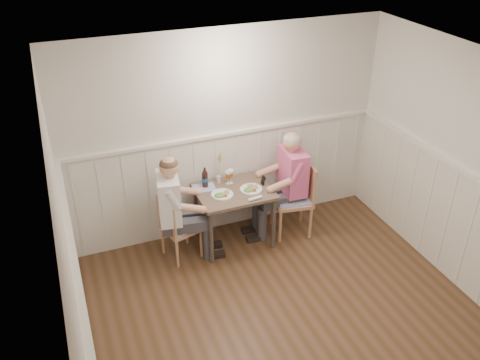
{
  "coord_description": "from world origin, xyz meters",
  "views": [
    {
      "loc": [
        -1.9,
        -3.03,
        3.9
      ],
      "look_at": [
        -0.06,
        1.64,
        1.0
      ],
      "focal_mm": 38.0,
      "sensor_mm": 36.0,
      "label": 1
    }
  ],
  "objects_px": {
    "beer_bottle": "(205,178)",
    "grass_vase": "(218,169)",
    "dining_table": "(234,198)",
    "chair_right": "(297,196)",
    "man_in_pink": "(288,191)",
    "chair_left": "(177,226)",
    "diner_cream": "(174,217)"
  },
  "relations": [
    {
      "from": "beer_bottle",
      "to": "grass_vase",
      "type": "distance_m",
      "value": 0.2
    },
    {
      "from": "dining_table",
      "to": "chair_right",
      "type": "xyz_separation_m",
      "value": [
        0.82,
        -0.07,
        -0.12
      ]
    },
    {
      "from": "man_in_pink",
      "to": "grass_vase",
      "type": "xyz_separation_m",
      "value": [
        -0.84,
        0.26,
        0.35
      ]
    },
    {
      "from": "chair_left",
      "to": "grass_vase",
      "type": "bearing_deg",
      "value": 24.93
    },
    {
      "from": "diner_cream",
      "to": "beer_bottle",
      "type": "height_order",
      "value": "diner_cream"
    },
    {
      "from": "chair_left",
      "to": "diner_cream",
      "type": "height_order",
      "value": "diner_cream"
    },
    {
      "from": "diner_cream",
      "to": "grass_vase",
      "type": "bearing_deg",
      "value": 24.24
    },
    {
      "from": "dining_table",
      "to": "man_in_pink",
      "type": "height_order",
      "value": "man_in_pink"
    },
    {
      "from": "dining_table",
      "to": "beer_bottle",
      "type": "height_order",
      "value": "beer_bottle"
    },
    {
      "from": "dining_table",
      "to": "beer_bottle",
      "type": "bearing_deg",
      "value": 144.63
    },
    {
      "from": "grass_vase",
      "to": "chair_right",
      "type": "bearing_deg",
      "value": -18.78
    },
    {
      "from": "chair_right",
      "to": "man_in_pink",
      "type": "relative_size",
      "value": 0.69
    },
    {
      "from": "beer_bottle",
      "to": "chair_right",
      "type": "bearing_deg",
      "value": -14.12
    },
    {
      "from": "chair_left",
      "to": "grass_vase",
      "type": "height_order",
      "value": "grass_vase"
    },
    {
      "from": "chair_left",
      "to": "man_in_pink",
      "type": "xyz_separation_m",
      "value": [
        1.46,
        0.03,
        0.14
      ]
    },
    {
      "from": "chair_right",
      "to": "beer_bottle",
      "type": "xyz_separation_m",
      "value": [
        -1.11,
        0.28,
        0.33
      ]
    },
    {
      "from": "dining_table",
      "to": "grass_vase",
      "type": "relative_size",
      "value": 2.09
    },
    {
      "from": "diner_cream",
      "to": "chair_right",
      "type": "bearing_deg",
      "value": -0.78
    },
    {
      "from": "chair_left",
      "to": "man_in_pink",
      "type": "relative_size",
      "value": 0.59
    },
    {
      "from": "diner_cream",
      "to": "beer_bottle",
      "type": "bearing_deg",
      "value": 28.73
    },
    {
      "from": "beer_bottle",
      "to": "grass_vase",
      "type": "relative_size",
      "value": 0.61
    },
    {
      "from": "dining_table",
      "to": "diner_cream",
      "type": "relative_size",
      "value": 0.65
    },
    {
      "from": "chair_right",
      "to": "man_in_pink",
      "type": "distance_m",
      "value": 0.13
    },
    {
      "from": "chair_left",
      "to": "man_in_pink",
      "type": "distance_m",
      "value": 1.47
    },
    {
      "from": "chair_right",
      "to": "man_in_pink",
      "type": "bearing_deg",
      "value": 148.44
    },
    {
      "from": "chair_right",
      "to": "chair_left",
      "type": "relative_size",
      "value": 1.18
    },
    {
      "from": "man_in_pink",
      "to": "beer_bottle",
      "type": "distance_m",
      "value": 1.08
    },
    {
      "from": "dining_table",
      "to": "chair_right",
      "type": "bearing_deg",
      "value": -5.01
    },
    {
      "from": "chair_left",
      "to": "beer_bottle",
      "type": "height_order",
      "value": "beer_bottle"
    },
    {
      "from": "dining_table",
      "to": "beer_bottle",
      "type": "distance_m",
      "value": 0.42
    },
    {
      "from": "chair_right",
      "to": "grass_vase",
      "type": "relative_size",
      "value": 2.28
    },
    {
      "from": "chair_right",
      "to": "beer_bottle",
      "type": "distance_m",
      "value": 1.19
    }
  ]
}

